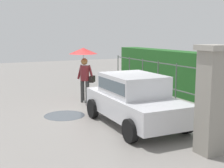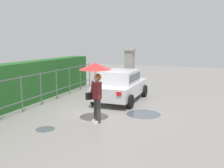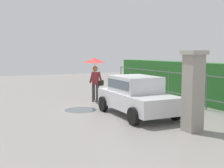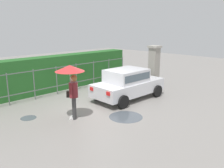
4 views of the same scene
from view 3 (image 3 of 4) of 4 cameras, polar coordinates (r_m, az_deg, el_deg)
The scene contains 8 objects.
ground_plane at distance 12.41m, azimuth 2.04°, elevation -4.66°, with size 40.00×40.00×0.00m, color gray.
car at distance 10.75m, azimuth 4.85°, elevation -2.03°, with size 3.77×1.91×1.48m.
pedestrian at distance 13.64m, azimuth -3.46°, elevation 3.25°, with size 1.10×1.10×2.11m.
gate_pillar at distance 8.77m, azimuth 15.96°, elevation -1.24°, with size 0.60×0.60×2.42m.
fence_section at distance 14.14m, azimuth 11.34°, elevation -0.05°, with size 10.08×0.05×1.50m.
hedge_row at distance 14.70m, azimuth 14.20°, elevation 0.60°, with size 11.03×0.90×1.90m, color #235B23.
puddle_near at distance 11.88m, azimuth -6.32°, elevation -5.18°, with size 1.33×1.33×0.00m, color #4C545B.
puddle_far at distance 15.41m, azimuth -0.70°, elevation -2.51°, with size 0.61×0.61×0.00m, color #4C545B.
Camera 3 is at (10.75, -5.74, 2.35)m, focal length 45.56 mm.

